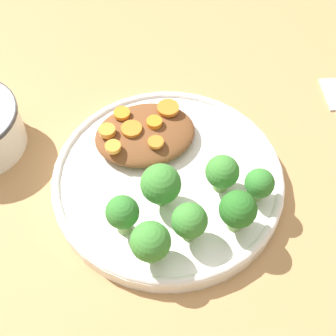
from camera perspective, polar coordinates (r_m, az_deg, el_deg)
The scene contains 17 objects.
ground_plane at distance 0.56m, azimuth 0.00°, elevation -2.06°, with size 4.00×4.00×0.00m, color tan.
plate at distance 0.55m, azimuth 0.00°, elevation -1.31°, with size 0.27×0.27×0.02m.
stew_mound at distance 0.57m, azimuth -2.79°, elevation 4.15°, with size 0.12×0.10×0.02m, color brown.
broccoli_floret_0 at distance 0.49m, azimuth 8.51°, elevation -5.11°, with size 0.04×0.04×0.05m.
broccoli_floret_1 at distance 0.51m, azimuth 6.62°, elevation -0.57°, with size 0.04×0.04×0.05m.
broccoli_floret_2 at distance 0.46m, azimuth -2.14°, elevation -9.05°, with size 0.04×0.04×0.05m.
broccoli_floret_3 at distance 0.50m, azimuth -0.89°, elevation -2.01°, with size 0.04×0.04×0.06m.
broccoli_floret_4 at distance 0.51m, azimuth 11.07°, elevation -1.93°, with size 0.03×0.03×0.04m.
broccoli_floret_5 at distance 0.48m, azimuth 3.09°, elevation -6.40°, with size 0.04×0.04×0.05m.
broccoli_floret_6 at distance 0.48m, azimuth -5.56°, elevation -5.56°, with size 0.04×0.04×0.05m.
carrot_slice_0 at distance 0.57m, azimuth -5.65°, elevation 6.66°, with size 0.02×0.02×0.00m, color orange.
carrot_slice_1 at distance 0.55m, azimuth -4.47°, elevation 4.78°, with size 0.02×0.02×0.00m, color orange.
carrot_slice_2 at distance 0.56m, azimuth -1.27°, elevation 5.68°, with size 0.02×0.02×0.01m, color orange.
carrot_slice_3 at distance 0.57m, azimuth 0.01°, elevation 7.32°, with size 0.03×0.03×0.01m, color orange.
carrot_slice_4 at distance 0.54m, azimuth -1.50°, elevation 3.17°, with size 0.02×0.02×0.00m, color orange.
carrot_slice_5 at distance 0.54m, azimuth -6.72°, elevation 2.59°, with size 0.02×0.02×0.01m, color orange.
carrot_slice_6 at distance 0.55m, azimuth -7.43°, elevation 4.53°, with size 0.02×0.02×0.01m, color orange.
Camera 1 is at (-0.08, -0.30, 0.47)m, focal length 50.00 mm.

